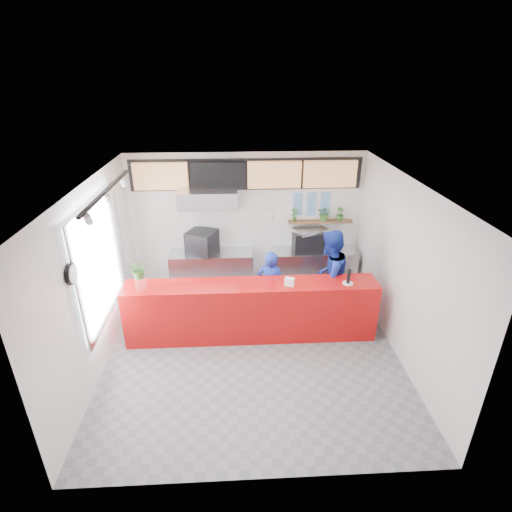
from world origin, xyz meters
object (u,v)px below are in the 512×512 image
(espresso_machine, at_px, (310,241))
(staff_right, at_px, (328,277))
(staff_center, at_px, (270,287))
(service_counter, at_px, (251,310))
(pepper_mill, at_px, (349,276))
(panini_oven, at_px, (202,242))

(espresso_machine, height_order, staff_right, staff_right)
(espresso_machine, relative_size, staff_center, 0.47)
(service_counter, bearing_deg, espresso_machine, 53.06)
(staff_right, height_order, pepper_mill, staff_right)
(service_counter, xyz_separation_m, staff_center, (0.39, 0.47, 0.20))
(service_counter, height_order, staff_center, staff_center)
(staff_center, height_order, pepper_mill, staff_center)
(panini_oven, height_order, espresso_machine, panini_oven)
(staff_center, bearing_deg, staff_right, -158.98)
(service_counter, distance_m, espresso_machine, 2.32)
(panini_oven, distance_m, staff_right, 2.81)
(panini_oven, xyz_separation_m, staff_center, (1.37, -1.33, -0.40))
(staff_center, relative_size, staff_right, 0.80)
(pepper_mill, bearing_deg, service_counter, 177.26)
(pepper_mill, bearing_deg, panini_oven, 144.94)
(staff_right, xyz_separation_m, pepper_mill, (0.22, -0.55, 0.31))
(staff_right, distance_m, pepper_mill, 0.67)
(espresso_machine, bearing_deg, staff_center, -126.80)
(panini_oven, distance_m, pepper_mill, 3.28)
(panini_oven, bearing_deg, pepper_mill, -10.74)
(service_counter, relative_size, espresso_machine, 6.40)
(service_counter, xyz_separation_m, staff_right, (1.48, 0.47, 0.39))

